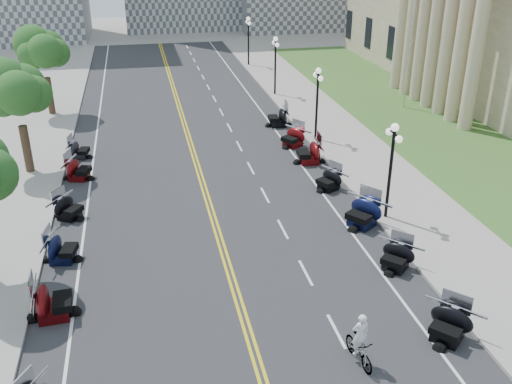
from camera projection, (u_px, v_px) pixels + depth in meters
ground at (233, 282)px, 23.97m from camera, size 160.00×160.00×0.00m
road at (203, 186)px, 32.84m from camera, size 16.00×90.00×0.01m
centerline_yellow_a at (201, 186)px, 32.81m from camera, size 0.12×90.00×0.00m
centerline_yellow_b at (205, 185)px, 32.86m from camera, size 0.12×90.00×0.00m
edge_line_north at (310, 176)px, 34.03m from camera, size 0.12×90.00×0.00m
edge_line_south at (89, 195)px, 31.64m from camera, size 0.12×90.00×0.00m
lane_dash_5 at (336, 331)px, 21.02m from camera, size 0.12×2.00×0.00m
lane_dash_6 at (306, 273)px, 24.57m from camera, size 0.12×2.00×0.00m
lane_dash_7 at (283, 229)px, 28.11m from camera, size 0.12×2.00×0.00m
lane_dash_8 at (265, 195)px, 31.66m from camera, size 0.12×2.00×0.00m
lane_dash_9 at (251, 168)px, 35.21m from camera, size 0.12×2.00×0.00m
lane_dash_10 at (239, 146)px, 38.75m from camera, size 0.12×2.00×0.00m
lane_dash_11 at (230, 128)px, 42.30m from camera, size 0.12×2.00×0.00m
lane_dash_12 at (221, 112)px, 45.85m from camera, size 0.12×2.00×0.00m
lane_dash_13 at (214, 99)px, 49.40m from camera, size 0.12×2.00×0.00m
lane_dash_14 at (208, 87)px, 52.94m from camera, size 0.12×2.00×0.00m
lane_dash_15 at (203, 77)px, 56.49m from camera, size 0.12×2.00×0.00m
lane_dash_16 at (198, 68)px, 60.04m from camera, size 0.12×2.00×0.00m
lane_dash_17 at (194, 60)px, 63.58m from camera, size 0.12×2.00×0.00m
lane_dash_18 at (190, 53)px, 67.13m from camera, size 0.12×2.00×0.00m
lane_dash_19 at (187, 47)px, 70.68m from camera, size 0.12×2.00×0.00m
sidewalk_north at (374, 170)px, 34.77m from camera, size 5.00×90.00×0.15m
sidewalk_south at (10, 201)px, 30.85m from camera, size 5.00×90.00×0.15m
lawn at (420, 123)px, 43.18m from camera, size 9.00×60.00×0.10m
street_lamp_2 at (390, 172)px, 28.03m from camera, size 0.50×1.20×4.90m
street_lamp_3 at (317, 104)px, 38.67m from camera, size 0.50×1.20×4.90m
street_lamp_4 at (275, 66)px, 49.31m from camera, size 0.50×1.20×4.90m
street_lamp_5 at (248, 41)px, 59.95m from camera, size 0.50×1.20×4.90m
flagpole at (410, 47)px, 44.73m from camera, size 1.10×0.20×10.00m
tree_3 at (17, 97)px, 32.52m from camera, size 4.80×4.80×9.20m
tree_4 at (43, 55)px, 43.16m from camera, size 4.80×4.80×9.20m
motorcycle_n_4 at (449, 324)px, 20.34m from camera, size 2.76×2.76×1.37m
motorcycle_n_5 at (396, 256)px, 24.60m from camera, size 2.59×2.59×1.28m
motorcycle_n_6 at (363, 212)px, 28.12m from camera, size 3.07×3.07×1.54m
motorcycle_n_7 at (329, 179)px, 32.10m from camera, size 2.44×2.44×1.27m
motorcycle_n_8 at (309, 151)px, 35.69m from camera, size 2.39×2.39×1.56m
motorcycle_n_9 at (293, 137)px, 38.43m from camera, size 2.75×2.75×1.40m
motorcycle_n_10 at (278, 116)px, 42.33m from camera, size 2.30×2.30×1.52m
motorcycle_s_5 at (52, 300)px, 21.51m from camera, size 2.33×2.33×1.54m
motorcycle_s_6 at (61, 248)px, 25.19m from camera, size 2.26×2.26×1.35m
motorcycle_s_7 at (68, 207)px, 28.90m from camera, size 2.54×2.54×1.28m
motorcycle_s_8 at (78, 168)px, 33.38m from camera, size 2.49×2.49×1.39m
motorcycle_s_9 at (79, 149)px, 36.50m from camera, size 2.13×2.13×1.25m
bicycle at (359, 350)px, 19.30m from camera, size 0.75×1.84×1.07m
cyclist_rider at (362, 317)px, 18.73m from camera, size 0.60×0.40×1.65m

